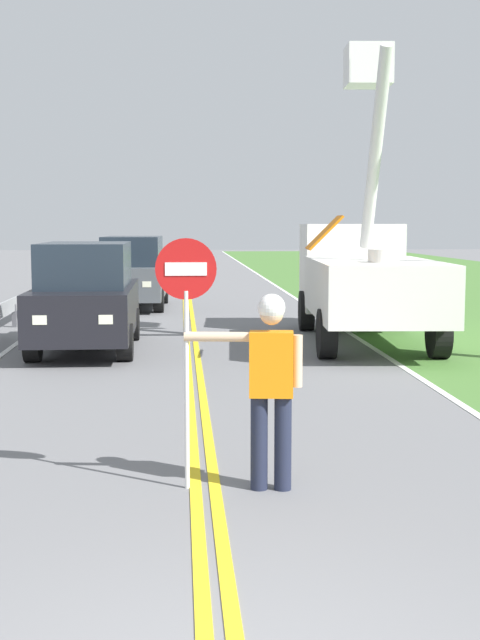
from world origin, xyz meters
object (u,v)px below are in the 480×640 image
object	(u,v)px
flagger_worker	(270,378)
stop_sign_paddle	(186,306)
utility_bucket_truck	(363,273)
oncoming_suv_second	(133,272)
oncoming_suv_nearest	(86,296)

from	to	relation	value
flagger_worker	stop_sign_paddle	size ratio (longest dim) A/B	0.78
flagger_worker	utility_bucket_truck	size ratio (longest dim) A/B	0.26
flagger_worker	oncoming_suv_second	xyz separation A→B (m)	(-2.21, 17.83, 0.01)
utility_bucket_truck	stop_sign_paddle	bearing A→B (deg)	-110.48
flagger_worker	oncoming_suv_nearest	world-z (taller)	oncoming_suv_nearest
utility_bucket_truck	oncoming_suv_nearest	xyz separation A→B (m)	(-5.68, -1.07, -0.37)
oncoming_suv_second	utility_bucket_truck	bearing A→B (deg)	-55.40
utility_bucket_truck	oncoming_suv_nearest	world-z (taller)	utility_bucket_truck
stop_sign_paddle	utility_bucket_truck	distance (m)	10.84
flagger_worker	oncoming_suv_second	distance (m)	17.97
stop_sign_paddle	utility_bucket_truck	xyz separation A→B (m)	(3.79, 10.16, -0.28)
stop_sign_paddle	flagger_worker	bearing A→B (deg)	-6.38
oncoming_suv_nearest	oncoming_suv_second	world-z (taller)	same
flagger_worker	oncoming_suv_second	size ratio (longest dim) A/B	0.39
oncoming_suv_second	stop_sign_paddle	bearing A→B (deg)	-85.36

